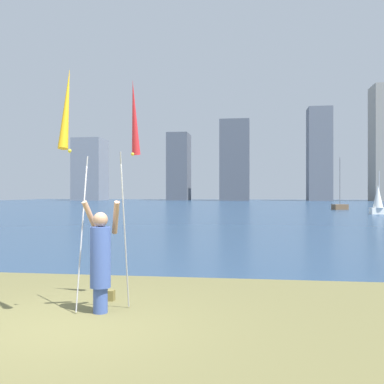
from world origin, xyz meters
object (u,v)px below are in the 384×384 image
bag (109,295)px  sailboat_0 (378,200)px  sailboat_1 (340,206)px  kite_flag_left (67,114)px  kite_flag_right (134,122)px  person (101,258)px

bag → sailboat_0: bearing=68.1°
bag → sailboat_1: 47.62m
kite_flag_left → sailboat_0: 39.32m
kite_flag_right → bag: 3.26m
bag → kite_flag_left: bearing=-100.8°
person → bag: (-0.13, 0.83, -0.83)m
kite_flag_left → sailboat_1: 49.05m
person → bag: size_ratio=9.53×
kite_flag_right → sailboat_0: bearing=68.9°
kite_flag_right → bag: kite_flag_right is taller
sailboat_0 → sailboat_1: bearing=97.7°
kite_flag_left → sailboat_0: bearing=68.5°
sailboat_0 → kite_flag_right: bearing=-111.1°
kite_flag_right → sailboat_0: 37.91m
kite_flag_left → bag: (0.25, 1.33, -3.18)m
kite_flag_left → bag: 3.46m
sailboat_1 → bag: bearing=-105.5°
kite_flag_right → sailboat_1: (12.19, 46.00, -2.95)m
person → kite_flag_right: (0.38, 0.73, 2.39)m
person → kite_flag_right: 2.53m
sailboat_1 → sailboat_0: bearing=-82.3°
sailboat_0 → sailboat_1: 10.82m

